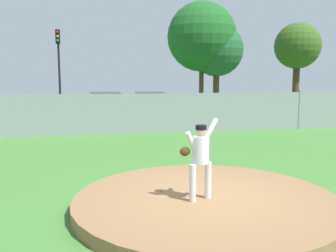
{
  "coord_description": "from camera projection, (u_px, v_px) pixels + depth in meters",
  "views": [
    {
      "loc": [
        -2.12,
        -6.9,
        2.63
      ],
      "look_at": [
        -0.13,
        3.3,
        1.24
      ],
      "focal_mm": 39.52,
      "sensor_mm": 36.0,
      "label": 1
    }
  ],
  "objects": [
    {
      "name": "tree_broad_left",
      "position": [
        217.0,
        50.0,
        32.04
      ],
      "size": [
        4.64,
        4.64,
        7.28
      ],
      "color": "#4C331E",
      "rests_on": "ground_plane"
    },
    {
      "name": "asphalt_strip",
      "position": [
        134.0,
        122.0,
        21.57
      ],
      "size": [
        44.0,
        7.0,
        0.01
      ],
      "primitive_type": "cube",
      "color": "#2B2B2D",
      "rests_on": "ground_plane"
    },
    {
      "name": "baseball",
      "position": [
        161.0,
        189.0,
        7.75
      ],
      "size": [
        0.07,
        0.07,
        0.07
      ],
      "primitive_type": "sphere",
      "color": "white",
      "rests_on": "pitchers_mound"
    },
    {
      "name": "traffic_light_near",
      "position": [
        59.0,
        58.0,
        24.32
      ],
      "size": [
        0.28,
        0.46,
        5.66
      ],
      "color": "black",
      "rests_on": "ground_plane"
    },
    {
      "name": "chainlink_fence",
      "position": [
        143.0,
        114.0,
        17.07
      ],
      "size": [
        39.48,
        0.07,
        1.96
      ],
      "color": "gray",
      "rests_on": "ground_plane"
    },
    {
      "name": "parked_car_burgundy",
      "position": [
        106.0,
        108.0,
        21.53
      ],
      "size": [
        2.03,
        4.74,
        1.71
      ],
      "color": "maroon",
      "rests_on": "ground_plane"
    },
    {
      "name": "parked_car_charcoal",
      "position": [
        150.0,
        107.0,
        22.03
      ],
      "size": [
        2.13,
        4.18,
        1.7
      ],
      "color": "#232328",
      "rests_on": "ground_plane"
    },
    {
      "name": "pitcher_youth",
      "position": [
        200.0,
        154.0,
        7.09
      ],
      "size": [
        0.77,
        0.32,
        1.6
      ],
      "color": "silver",
      "rests_on": "pitchers_mound"
    },
    {
      "name": "tree_leaning_west",
      "position": [
        297.0,
        47.0,
        32.82
      ],
      "size": [
        4.06,
        4.06,
        7.38
      ],
      "color": "#4C331E",
      "rests_on": "ground_plane"
    },
    {
      "name": "traffic_cone_orange",
      "position": [
        71.0,
        120.0,
        20.5
      ],
      "size": [
        0.4,
        0.4,
        0.55
      ],
      "color": "orange",
      "rests_on": "asphalt_strip"
    },
    {
      "name": "parked_car_silver",
      "position": [
        36.0,
        111.0,
        20.11
      ],
      "size": [
        2.01,
        4.11,
        1.6
      ],
      "color": "#B7BABF",
      "rests_on": "ground_plane"
    },
    {
      "name": "tree_tall_centre",
      "position": [
        202.0,
        37.0,
        31.92
      ],
      "size": [
        5.99,
        5.99,
        9.04
      ],
      "color": "#4C331E",
      "rests_on": "ground_plane"
    },
    {
      "name": "ground_plane",
      "position": [
        157.0,
        150.0,
        13.3
      ],
      "size": [
        80.0,
        80.0,
        0.0
      ],
      "primitive_type": "plane",
      "color": "#427A33"
    },
    {
      "name": "pitchers_mound",
      "position": [
        206.0,
        202.0,
        7.45
      ],
      "size": [
        5.31,
        5.31,
        0.24
      ],
      "primitive_type": "cylinder",
      "color": "olive",
      "rests_on": "ground_plane"
    }
  ]
}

